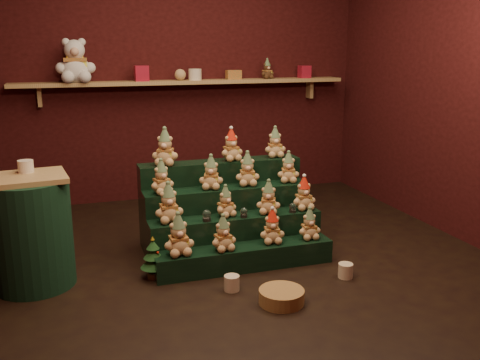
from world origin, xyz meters
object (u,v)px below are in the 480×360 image
object	(u,v)px
riser_tier_front	(245,257)
white_bear	(75,55)
side_table	(31,232)
brown_bear	(267,69)
mug_right	(346,271)
mug_left	(232,283)
snow_globe_b	(244,212)
wicker_basket	(282,296)
snow_globe_a	(207,215)
mini_christmas_tree	(153,258)
snow_globe_c	(293,208)

from	to	relation	value
riser_tier_front	white_bear	bearing A→B (deg)	118.32
side_table	brown_bear	world-z (taller)	brown_bear
mug_right	riser_tier_front	bearing A→B (deg)	148.72
mug_left	side_table	bearing A→B (deg)	158.01
snow_globe_b	riser_tier_front	bearing A→B (deg)	-106.54
side_table	wicker_basket	bearing A→B (deg)	-34.14
snow_globe_b	white_bear	bearing A→B (deg)	121.38
white_bear	mug_right	bearing A→B (deg)	-53.11
snow_globe_a	brown_bear	world-z (taller)	brown_bear
snow_globe_b	brown_bear	xyz separation A→B (m)	(0.91, 1.88, 1.03)
white_bear	brown_bear	size ratio (longest dim) A/B	2.52
mini_christmas_tree	wicker_basket	xyz separation A→B (m)	(0.75, -0.67, -0.11)
snow_globe_b	mug_left	distance (m)	0.66
side_table	white_bear	bearing A→B (deg)	70.41
snow_globe_c	mug_left	world-z (taller)	snow_globe_c
snow_globe_a	mug_right	bearing A→B (deg)	-31.49
snow_globe_a	side_table	xyz separation A→B (m)	(-1.27, 0.03, -0.00)
snow_globe_b	wicker_basket	distance (m)	0.86
snow_globe_a	side_table	world-z (taller)	side_table
snow_globe_c	side_table	size ratio (longest dim) A/B	0.10
snow_globe_b	white_bear	world-z (taller)	white_bear
snow_globe_a	white_bear	bearing A→B (deg)	114.18
riser_tier_front	side_table	size ratio (longest dim) A/B	1.72
snow_globe_c	mug_left	size ratio (longest dim) A/B	0.73
snow_globe_b	wicker_basket	xyz separation A→B (m)	(0.00, -0.79, -0.35)
riser_tier_front	mini_christmas_tree	size ratio (longest dim) A/B	4.25
riser_tier_front	wicker_basket	world-z (taller)	riser_tier_front
riser_tier_front	snow_globe_c	world-z (taller)	snow_globe_c
side_table	wicker_basket	distance (m)	1.81
mug_right	wicker_basket	bearing A→B (deg)	-159.29
snow_globe_c	white_bear	world-z (taller)	white_bear
snow_globe_b	mug_left	size ratio (longest dim) A/B	0.73
mug_left	white_bear	distance (m)	2.97
wicker_basket	brown_bear	xyz separation A→B (m)	(0.90, 2.67, 1.38)
snow_globe_b	brown_bear	distance (m)	2.33
side_table	wicker_basket	size ratio (longest dim) A/B	2.65
mug_right	brown_bear	distance (m)	2.82
snow_globe_a	mug_right	xyz separation A→B (m)	(0.91, -0.56, -0.35)
riser_tier_front	wicker_basket	size ratio (longest dim) A/B	4.57
snow_globe_c	white_bear	distance (m)	2.72
mini_christmas_tree	wicker_basket	size ratio (longest dim) A/B	1.08
riser_tier_front	snow_globe_b	xyz separation A→B (m)	(0.05, 0.16, 0.31)
snow_globe_b	white_bear	xyz separation A→B (m)	(-1.15, 1.88, 1.19)
mini_christmas_tree	mug_right	world-z (taller)	mini_christmas_tree
mug_right	side_table	bearing A→B (deg)	164.84
mug_left	white_bear	bearing A→B (deg)	110.51
snow_globe_a	mug_right	distance (m)	1.13
snow_globe_c	riser_tier_front	bearing A→B (deg)	-161.05
wicker_basket	mini_christmas_tree	bearing A→B (deg)	138.34
brown_bear	snow_globe_a	bearing A→B (deg)	-131.87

